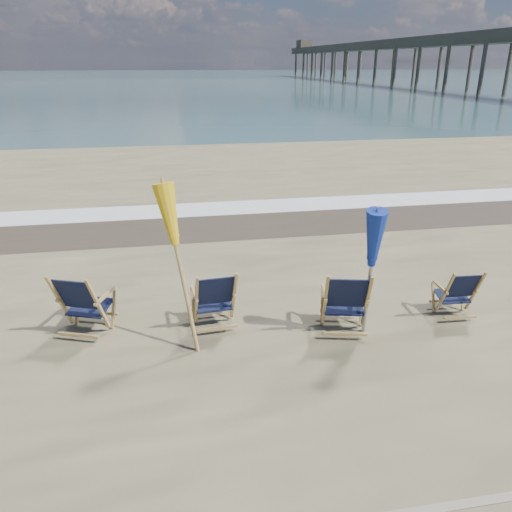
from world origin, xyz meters
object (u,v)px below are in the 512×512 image
at_px(beach_chair_0, 98,307).
at_px(beach_chair_2, 367,304).
at_px(umbrella_yellow, 179,224).
at_px(beach_chair_1, 234,298).
at_px(umbrella_blue, 373,242).
at_px(beach_chair_3, 475,293).
at_px(fishing_pier, 411,56).

relative_size(beach_chair_0, beach_chair_2, 0.99).
bearing_deg(beach_chair_2, umbrella_yellow, 8.15).
bearing_deg(beach_chair_0, beach_chair_2, -167.72).
distance_m(beach_chair_0, beach_chair_2, 3.94).
xyz_separation_m(beach_chair_0, beach_chair_1, (2.00, -0.01, -0.03)).
bearing_deg(beach_chair_2, beach_chair_0, 4.16).
bearing_deg(umbrella_yellow, umbrella_blue, -5.49).
bearing_deg(umbrella_yellow, beach_chair_2, -5.05).
height_order(beach_chair_3, umbrella_yellow, umbrella_yellow).
xyz_separation_m(beach_chair_0, umbrella_blue, (3.89, -0.64, 0.99)).
bearing_deg(beach_chair_1, fishing_pier, -122.66).
height_order(umbrella_blue, fishing_pier, fishing_pier).
distance_m(beach_chair_0, beach_chair_1, 2.00).
relative_size(beach_chair_0, umbrella_blue, 0.53).
bearing_deg(beach_chair_0, beach_chair_1, -159.04).
bearing_deg(fishing_pier, beach_chair_1, -117.95).
bearing_deg(beach_chair_1, beach_chair_2, 157.54).
distance_m(umbrella_blue, fishing_pier, 81.83).
height_order(beach_chair_0, beach_chair_3, beach_chair_0).
bearing_deg(umbrella_blue, beach_chair_2, 80.03).
bearing_deg(beach_chair_1, umbrella_blue, 156.95).
xyz_separation_m(umbrella_blue, fishing_pier, (36.58, 73.14, 3.12)).
height_order(beach_chair_3, fishing_pier, fishing_pier).
bearing_deg(umbrella_blue, umbrella_yellow, 174.51).
distance_m(beach_chair_2, fishing_pier, 81.86).
xyz_separation_m(beach_chair_2, umbrella_blue, (-0.00, -0.02, 0.98)).
distance_m(beach_chair_1, umbrella_yellow, 1.60).
bearing_deg(beach_chair_1, beach_chair_3, 169.66).
xyz_separation_m(beach_chair_1, beach_chair_3, (3.81, -0.38, -0.07)).
relative_size(beach_chair_3, fishing_pier, 0.01).
relative_size(beach_chair_0, fishing_pier, 0.01).
relative_size(beach_chair_1, beach_chair_3, 1.15).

